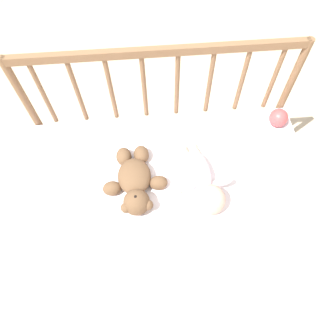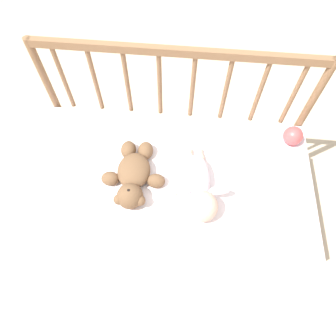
% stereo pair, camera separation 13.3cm
% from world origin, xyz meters
% --- Properties ---
extents(ground_plane, '(12.00, 12.00, 0.00)m').
position_xyz_m(ground_plane, '(0.00, 0.00, 0.00)').
color(ground_plane, '#C6B293').
extents(crib_mattress, '(1.32, 0.69, 0.54)m').
position_xyz_m(crib_mattress, '(0.00, 0.00, 0.27)').
color(crib_mattress, silver).
rests_on(crib_mattress, ground_plane).
extents(crib_rail, '(1.32, 0.04, 0.94)m').
position_xyz_m(crib_rail, '(0.00, 0.37, 0.66)').
color(crib_rail, brown).
rests_on(crib_rail, ground_plane).
extents(blanket, '(0.75, 0.47, 0.01)m').
position_xyz_m(blanket, '(-0.00, -0.03, 0.54)').
color(blanket, white).
rests_on(blanket, crib_mattress).
extents(teddy_bear, '(0.29, 0.36, 0.12)m').
position_xyz_m(teddy_bear, '(-0.15, -0.06, 0.58)').
color(teddy_bear, brown).
rests_on(teddy_bear, crib_mattress).
extents(baby, '(0.25, 0.39, 0.13)m').
position_xyz_m(baby, '(0.15, -0.09, 0.59)').
color(baby, white).
rests_on(baby, crib_mattress).
extents(toy_ball, '(0.09, 0.09, 0.09)m').
position_xyz_m(toy_ball, '(0.58, 0.24, 0.58)').
color(toy_ball, '#DB4C4C').
rests_on(toy_ball, crib_mattress).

